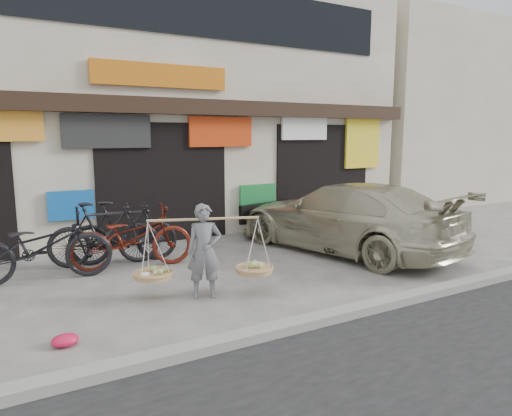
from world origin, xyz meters
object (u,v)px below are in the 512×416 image
bike_0 (40,247)px  bike_3 (104,234)px  street_vendor (205,255)px  suv (344,217)px  bike_2 (132,237)px  bike_1 (124,232)px

bike_0 → bike_3: bike_3 is taller
street_vendor → suv: bearing=36.6°
bike_3 → bike_2: bearing=-126.6°
street_vendor → bike_2: street_vendor is taller
bike_0 → bike_2: bearing=-83.0°
bike_1 → bike_2: 0.43m
street_vendor → bike_1: size_ratio=0.99×
bike_1 → bike_0: bearing=118.0°
suv → street_vendor: bearing=4.1°
bike_0 → bike_1: size_ratio=1.13×
bike_0 → bike_3: (1.12, 0.47, 0.01)m
bike_1 → bike_2: bearing=-163.0°
bike_2 → bike_0: bearing=98.3°
bike_0 → bike_1: bearing=-66.8°
street_vendor → bike_1: (-0.61, 2.48, -0.04)m
bike_1 → bike_2: bike_1 is taller
bike_3 → suv: 4.81m
street_vendor → bike_2: size_ratio=0.91×
bike_1 → bike_3: bearing=100.3°
bike_2 → suv: 4.32m
bike_2 → bike_1: bearing=13.6°
bike_2 → bike_3: bike_3 is taller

